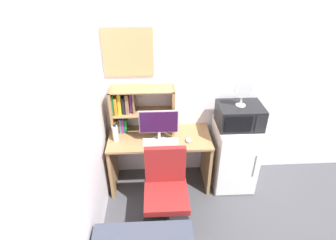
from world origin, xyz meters
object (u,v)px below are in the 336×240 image
hutch_bookshelf (133,108)px  mini_fridge (233,155)px  monitor (159,124)px  desk_chair (166,195)px  water_bottle (115,133)px  desk_fan (243,91)px  keyboard (160,142)px  microwave (240,116)px  computer_mouse (188,140)px  wall_corkboard (128,52)px

hutch_bookshelf → mini_fridge: bearing=-8.1°
monitor → desk_chair: size_ratio=0.49×
monitor → water_bottle: (-0.51, 0.03, -0.13)m
hutch_bookshelf → desk_fan: size_ratio=2.44×
keyboard → desk_chair: bearing=-85.1°
microwave → desk_chair: microwave is taller
monitor → microwave: bearing=4.0°
monitor → computer_mouse: size_ratio=4.97×
monitor → wall_corkboard: wall_corkboard is taller
hutch_bookshelf → microwave: hutch_bookshelf is taller
keyboard → wall_corkboard: wall_corkboard is taller
monitor → desk_chair: 0.79m
microwave → desk_chair: 1.24m
monitor → mini_fridge: size_ratio=0.51×
mini_fridge → microwave: microwave is taller
monitor → desk_chair: (0.06, -0.53, -0.58)m
computer_mouse → desk_fan: size_ratio=0.29×
keyboard → mini_fridge: 0.99m
wall_corkboard → keyboard: bearing=-49.8°
hutch_bookshelf → keyboard: bearing=-42.4°
hutch_bookshelf → desk_chair: size_ratio=0.81×
water_bottle → desk_fan: bearing=1.3°
microwave → computer_mouse: bearing=-170.5°
computer_mouse → monitor: bearing=174.2°
monitor → wall_corkboard: size_ratio=0.80×
microwave → wall_corkboard: 1.47m
hutch_bookshelf → computer_mouse: hutch_bookshelf is taller
water_bottle → hutch_bookshelf: bearing=45.4°
desk_fan → keyboard: bearing=-173.5°
monitor → wall_corkboard: (-0.32, 0.35, 0.73)m
monitor → water_bottle: 0.52m
computer_mouse → desk_fan: 0.83m
hutch_bookshelf → desk_fan: (1.23, -0.18, 0.27)m
water_bottle → desk_chair: bearing=-44.9°
monitor → desk_chair: monitor is taller
computer_mouse → mini_fridge: bearing=9.2°
wall_corkboard → computer_mouse: bearing=-30.2°
computer_mouse → desk_chair: desk_chair is taller
hutch_bookshelf → microwave: 1.26m
keyboard → mini_fridge: mini_fridge is taller
desk_fan → microwave: bearing=28.3°
monitor → keyboard: bearing=-72.9°
hutch_bookshelf → monitor: size_ratio=1.67×
monitor → keyboard: monitor is taller
keyboard → mini_fridge: bearing=6.6°
water_bottle → microwave: bearing=1.5°
computer_mouse → desk_chair: bearing=-120.0°
mini_fridge → desk_fan: size_ratio=2.89×
mini_fridge → hutch_bookshelf: bearing=171.9°
monitor → mini_fridge: monitor is taller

